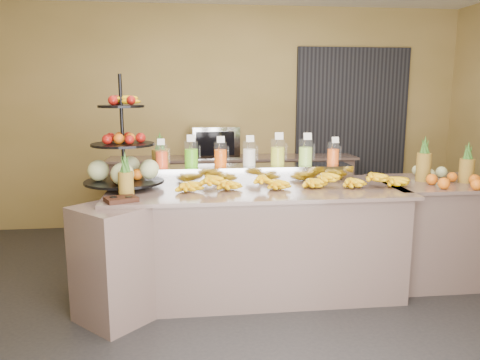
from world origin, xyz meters
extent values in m
plane|color=black|center=(0.00, 0.00, 0.00)|extent=(6.00, 6.00, 0.00)
cube|color=olive|center=(0.00, 2.51, 1.40)|extent=(6.00, 0.02, 2.80)
cube|color=black|center=(1.60, 2.46, 1.20)|extent=(1.50, 0.06, 2.20)
cube|color=gray|center=(0.00, 0.30, 0.45)|extent=(2.40, 0.90, 0.90)
cube|color=gray|center=(0.00, 0.30, 0.92)|extent=(2.50, 1.00, 0.03)
cube|color=gray|center=(-1.15, -0.10, 0.45)|extent=(0.71, 0.71, 0.90)
cube|color=gray|center=(1.70, 0.40, 0.45)|extent=(1.00, 0.80, 0.90)
cube|color=gray|center=(1.70, 0.40, 0.92)|extent=(1.08, 0.88, 0.03)
cube|color=gray|center=(0.00, 2.25, 0.45)|extent=(3.00, 0.50, 0.90)
cube|color=gray|center=(0.00, 2.25, 0.92)|extent=(3.10, 0.55, 0.03)
cube|color=gray|center=(-0.03, 0.58, 1.01)|extent=(1.85, 0.30, 0.15)
cylinder|color=silver|center=(-0.81, 0.58, 1.18)|extent=(0.11, 0.11, 0.20)
cylinder|color=#F14317|center=(-0.81, 0.58, 1.15)|extent=(0.10, 0.10, 0.14)
cylinder|color=gray|center=(-0.82, 0.59, 1.23)|extent=(0.01, 0.01, 0.24)
cube|color=white|center=(-0.81, 0.53, 1.31)|extent=(0.06, 0.02, 0.06)
cylinder|color=silver|center=(-0.55, 0.58, 1.19)|extent=(0.12, 0.12, 0.23)
cylinder|color=#51BC12|center=(-0.55, 0.58, 1.16)|extent=(0.12, 0.12, 0.15)
cylinder|color=gray|center=(-0.56, 0.59, 1.25)|extent=(0.01, 0.01, 0.27)
cube|color=white|center=(-0.55, 0.52, 1.34)|extent=(0.07, 0.02, 0.06)
cylinder|color=silver|center=(-0.29, 0.58, 1.19)|extent=(0.12, 0.12, 0.21)
cylinder|color=#F25200|center=(-0.29, 0.58, 1.15)|extent=(0.11, 0.11, 0.15)
cylinder|color=gray|center=(-0.30, 0.59, 1.24)|extent=(0.01, 0.01, 0.25)
cube|color=white|center=(-0.29, 0.53, 1.32)|extent=(0.07, 0.02, 0.06)
cylinder|color=silver|center=(-0.03, 0.58, 1.19)|extent=(0.12, 0.12, 0.22)
cylinder|color=silver|center=(-0.03, 0.58, 1.15)|extent=(0.11, 0.11, 0.15)
cylinder|color=gray|center=(-0.04, 0.59, 1.24)|extent=(0.01, 0.01, 0.26)
cube|color=white|center=(-0.03, 0.53, 1.33)|extent=(0.07, 0.02, 0.06)
cylinder|color=silver|center=(0.23, 0.58, 1.20)|extent=(0.13, 0.13, 0.24)
cylinder|color=gold|center=(0.23, 0.58, 1.16)|extent=(0.12, 0.12, 0.16)
cylinder|color=gray|center=(0.22, 0.59, 1.25)|extent=(0.01, 0.01, 0.28)
cube|color=white|center=(0.23, 0.52, 1.35)|extent=(0.08, 0.02, 0.06)
cylinder|color=silver|center=(0.49, 0.58, 1.20)|extent=(0.13, 0.13, 0.23)
cylinder|color=#9AD250|center=(0.49, 0.58, 1.16)|extent=(0.12, 0.12, 0.16)
cylinder|color=gray|center=(0.48, 0.59, 1.25)|extent=(0.01, 0.01, 0.27)
cube|color=white|center=(0.49, 0.52, 1.34)|extent=(0.07, 0.02, 0.06)
cylinder|color=silver|center=(0.75, 0.58, 1.18)|extent=(0.11, 0.11, 0.20)
cylinder|color=#E6510D|center=(0.75, 0.58, 1.15)|extent=(0.10, 0.10, 0.14)
cylinder|color=gray|center=(0.74, 0.59, 1.23)|extent=(0.01, 0.01, 0.24)
cube|color=white|center=(0.75, 0.53, 1.31)|extent=(0.06, 0.02, 0.05)
ellipsoid|color=yellow|center=(-0.59, 0.28, 0.98)|extent=(0.25, 0.18, 0.10)
ellipsoid|color=yellow|center=(-0.23, 0.28, 0.98)|extent=(0.25, 0.18, 0.10)
ellipsoid|color=yellow|center=(0.13, 0.28, 0.98)|extent=(0.25, 0.18, 0.10)
ellipsoid|color=yellow|center=(0.48, 0.28, 0.98)|extent=(0.25, 0.18, 0.10)
ellipsoid|color=yellow|center=(0.84, 0.28, 0.98)|extent=(0.25, 0.18, 0.10)
ellipsoid|color=yellow|center=(1.20, 0.28, 0.98)|extent=(0.25, 0.18, 0.10)
ellipsoid|color=yellow|center=(-0.41, 0.28, 1.05)|extent=(0.20, 0.16, 0.09)
ellipsoid|color=yellow|center=(0.07, 0.28, 1.05)|extent=(0.20, 0.16, 0.09)
ellipsoid|color=yellow|center=(0.54, 0.28, 1.05)|extent=(0.20, 0.16, 0.09)
ellipsoid|color=yellow|center=(1.02, 0.28, 1.05)|extent=(0.20, 0.16, 0.09)
cylinder|color=black|center=(-1.12, 0.45, 1.41)|extent=(0.03, 0.03, 0.95)
cylinder|color=black|center=(-1.12, 0.45, 0.98)|extent=(0.71, 0.71, 0.02)
cylinder|color=black|center=(-1.12, 0.45, 1.30)|extent=(0.55, 0.55, 0.02)
cylinder|color=black|center=(-1.12, 0.45, 1.62)|extent=(0.40, 0.40, 0.02)
sphere|color=beige|center=(-0.91, 0.45, 1.08)|extent=(0.18, 0.18, 0.18)
sphere|color=maroon|center=(-0.97, 0.45, 1.35)|extent=(0.08, 0.08, 0.08)
sphere|color=orange|center=(-1.23, 0.45, 1.04)|extent=(0.10, 0.10, 0.10)
cube|color=black|center=(-1.08, -0.08, 0.95)|extent=(0.27, 0.25, 0.03)
cylinder|color=brown|center=(-1.06, 0.07, 1.03)|extent=(0.12, 0.12, 0.20)
cone|color=#27521B|center=(-1.06, 0.07, 1.21)|extent=(0.06, 0.06, 0.16)
cylinder|color=brown|center=(-0.83, 0.73, 1.07)|extent=(0.16, 0.16, 0.29)
cone|color=#27521B|center=(-0.83, 0.73, 1.30)|extent=(0.08, 0.08, 0.16)
cylinder|color=brown|center=(1.56, 0.43, 1.06)|extent=(0.14, 0.14, 0.26)
cylinder|color=brown|center=(1.92, 0.33, 1.04)|extent=(0.13, 0.13, 0.21)
ellipsoid|color=orange|center=(1.72, 0.17, 0.98)|extent=(0.39, 0.26, 0.10)
cube|color=gray|center=(-0.24, 2.25, 1.12)|extent=(0.61, 0.45, 0.38)
camera|label=1|loc=(-0.59, -3.56, 1.74)|focal=35.00mm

